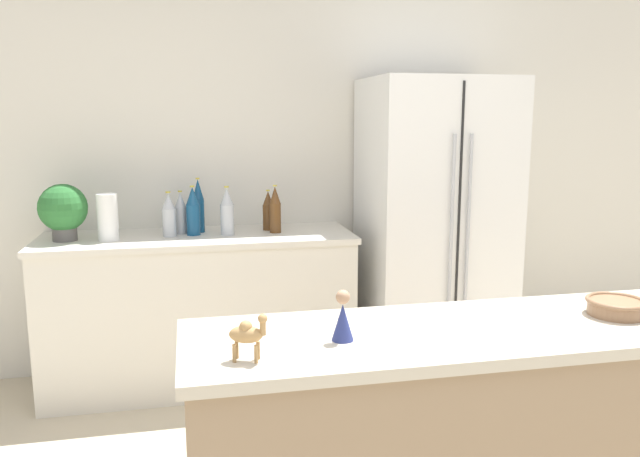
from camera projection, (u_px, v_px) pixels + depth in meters
The scene contains 15 objects.
wall_back at pixel (279, 167), 4.00m from camera, with size 8.00×0.06×2.55m.
back_counter at pixel (200, 310), 3.72m from camera, with size 1.81×0.63×0.91m.
refrigerator at pixel (434, 228), 3.86m from camera, with size 0.85×0.74×1.82m.
potted_plant at pixel (63, 210), 3.44m from camera, with size 0.26×0.26×0.32m.
paper_towel_roll at pixel (108, 217), 3.46m from camera, with size 0.11×0.11×0.26m.
back_bottle_0 at pixel (275, 210), 3.69m from camera, with size 0.07×0.07×0.28m.
back_bottle_1 at pixel (198, 206), 3.70m from camera, with size 0.07×0.07×0.33m.
back_bottle_2 at pixel (193, 212), 3.61m from camera, with size 0.08×0.08×0.29m.
back_bottle_3 at pixel (181, 213), 3.66m from camera, with size 0.07×0.07×0.26m.
back_bottle_4 at pixel (227, 212), 3.62m from camera, with size 0.08×0.08×0.29m.
back_bottle_5 at pixel (169, 215), 3.58m from camera, with size 0.08×0.08×0.26m.
back_bottle_6 at pixel (268, 211), 3.78m from camera, with size 0.07×0.07×0.25m.
fruit_bowl at pixel (616, 306), 2.01m from camera, with size 0.19×0.19×0.05m.
camel_figurine at pixel (248, 333), 1.62m from camera, with size 0.11×0.07×0.13m.
wise_man_figurine_blue at pixel (343, 319), 1.78m from camera, with size 0.06×0.06×0.15m.
Camera 1 is at (-0.58, -1.25, 1.59)m, focal length 35.00 mm.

